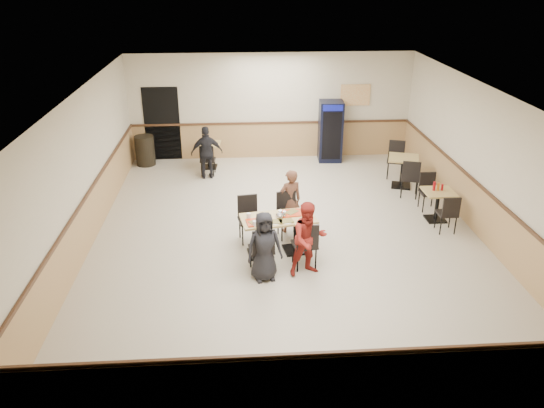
{
  "coord_description": "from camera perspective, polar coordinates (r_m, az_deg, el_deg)",
  "views": [
    {
      "loc": [
        -0.98,
        -9.82,
        5.16
      ],
      "look_at": [
        -0.35,
        -0.5,
        0.95
      ],
      "focal_mm": 35.0,
      "sensor_mm": 36.0,
      "label": 1
    }
  ],
  "objects": [
    {
      "name": "side_table_near_chair_south",
      "position": [
        11.68,
        18.29,
        -0.87
      ],
      "size": [
        0.41,
        0.41,
        0.87
      ],
      "primitive_type": null,
      "rotation": [
        0.0,
        0.0,
        3.14
      ],
      "color": "black",
      "rests_on": "ground"
    },
    {
      "name": "side_table_far_chair_north",
      "position": [
        14.34,
        13.16,
        4.65
      ],
      "size": [
        0.58,
        0.58,
        0.99
      ],
      "primitive_type": null,
      "rotation": [
        0.0,
        0.0,
        -0.31
      ],
      "color": "black",
      "rests_on": "ground"
    },
    {
      "name": "side_table_far_chair_south",
      "position": [
        13.22,
        14.65,
        2.81
      ],
      "size": [
        0.58,
        0.58,
        0.99
      ],
      "primitive_type": null,
      "rotation": [
        0.0,
        0.0,
        2.84
      ],
      "color": "black",
      "rests_on": "ground"
    },
    {
      "name": "side_table_near",
      "position": [
        12.14,
        17.39,
        0.33
      ],
      "size": [
        0.65,
        0.65,
        0.69
      ],
      "rotation": [
        0.0,
        0.0,
        0.0
      ],
      "color": "black",
      "rests_on": "ground"
    },
    {
      "name": "diner_man_opposite",
      "position": [
        11.02,
        1.97,
        0.32
      ],
      "size": [
        0.58,
        0.47,
        1.38
      ],
      "primitive_type": "imported",
      "rotation": [
        0.0,
        0.0,
        3.46
      ],
      "color": "brown",
      "rests_on": "ground"
    },
    {
      "name": "pepsi_cooler",
      "position": [
        15.27,
        6.3,
        7.79
      ],
      "size": [
        0.68,
        0.69,
        1.72
      ],
      "rotation": [
        0.0,
        0.0,
        -0.05
      ],
      "color": "black",
      "rests_on": "ground"
    },
    {
      "name": "lone_diner",
      "position": [
        13.98,
        -7.02,
        5.5
      ],
      "size": [
        0.86,
        0.44,
        1.4
      ],
      "primitive_type": "imported",
      "rotation": [
        0.0,
        0.0,
        3.26
      ],
      "color": "black",
      "rests_on": "ground"
    },
    {
      "name": "side_table_near_chair_north",
      "position": [
        12.62,
        16.53,
        1.25
      ],
      "size": [
        0.41,
        0.41,
        0.87
      ],
      "primitive_type": null,
      "rotation": [
        0.0,
        0.0,
        0.0
      ],
      "color": "black",
      "rests_on": "ground"
    },
    {
      "name": "back_table_chair_lone",
      "position": [
        14.28,
        -6.92,
        4.83
      ],
      "size": [
        0.44,
        0.44,
        0.89
      ],
      "primitive_type": null,
      "rotation": [
        0.0,
        0.0,
        3.06
      ],
      "color": "black",
      "rests_on": "ground"
    },
    {
      "name": "back_table",
      "position": [
        14.8,
        -6.84,
        5.63
      ],
      "size": [
        0.7,
        0.7,
        0.7
      ],
      "rotation": [
        0.0,
        0.0,
        -0.08
      ],
      "color": "black",
      "rests_on": "ground"
    },
    {
      "name": "diner_woman_right",
      "position": [
        9.49,
        3.97,
        -3.78
      ],
      "size": [
        0.81,
        0.71,
        1.41
      ],
      "primitive_type": "imported",
      "rotation": [
        0.0,
        0.0,
        0.29
      ],
      "color": "maroon",
      "rests_on": "ground"
    },
    {
      "name": "main_table",
      "position": [
        10.24,
        0.68,
        -2.75
      ],
      "size": [
        1.51,
        0.92,
        0.76
      ],
      "rotation": [
        0.0,
        0.0,
        0.15
      ],
      "color": "black",
      "rests_on": "ground"
    },
    {
      "name": "side_table_far",
      "position": [
        13.77,
        13.88,
        3.86
      ],
      "size": [
        0.92,
        0.92,
        0.78
      ],
      "rotation": [
        0.0,
        0.0,
        -0.31
      ],
      "color": "black",
      "rests_on": "ground"
    },
    {
      "name": "room_shell",
      "position": [
        13.47,
        8.17,
        4.15
      ],
      "size": [
        10.0,
        10.0,
        10.0
      ],
      "color": "silver",
      "rests_on": "ground"
    },
    {
      "name": "trash_bin",
      "position": [
        15.35,
        -13.5,
        5.62
      ],
      "size": [
        0.53,
        0.53,
        0.84
      ],
      "primitive_type": "cylinder",
      "color": "black",
      "rests_on": "ground"
    },
    {
      "name": "condiment_caddy",
      "position": [
        12.05,
        17.36,
        1.81
      ],
      "size": [
        0.23,
        0.06,
        0.2
      ],
      "color": "#9D0B11",
      "rests_on": "side_table_near"
    },
    {
      "name": "diner_woman_left",
      "position": [
        9.34,
        -0.84,
        -4.6
      ],
      "size": [
        0.7,
        0.53,
        1.3
      ],
      "primitive_type": "imported",
      "rotation": [
        0.0,
        0.0,
        0.2
      ],
      "color": "black",
      "rests_on": "ground"
    },
    {
      "name": "tabletop_clutter",
      "position": [
        10.06,
        0.26,
        -1.48
      ],
      "size": [
        1.17,
        0.75,
        0.12
      ],
      "rotation": [
        0.0,
        0.0,
        0.15
      ],
      "color": "red",
      "rests_on": "main_table"
    },
    {
      "name": "main_chairs",
      "position": [
        10.24,
        0.4,
        -2.9
      ],
      "size": [
        1.5,
        1.83,
        0.96
      ],
      "rotation": [
        0.0,
        0.0,
        0.15
      ],
      "color": "black",
      "rests_on": "ground"
    },
    {
      "name": "ground",
      "position": [
        11.14,
        1.61,
        -3.33
      ],
      "size": [
        10.0,
        10.0,
        0.0
      ],
      "primitive_type": "plane",
      "color": "beige",
      "rests_on": "ground"
    }
  ]
}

